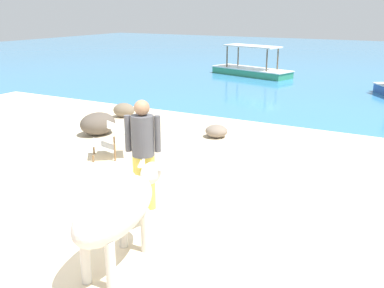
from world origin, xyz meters
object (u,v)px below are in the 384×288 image
at_px(cow, 118,208).
at_px(deck_chair_far, 111,138).
at_px(person_standing, 143,147).
at_px(boat_green, 251,69).

height_order(cow, deck_chair_far, cow).
relative_size(person_standing, boat_green, 0.42).
distance_m(cow, boat_green, 15.55).
bearing_deg(person_standing, cow, -2.04).
distance_m(person_standing, boat_green, 14.07).
xyz_separation_m(cow, boat_green, (-4.40, 14.91, -0.45)).
bearing_deg(deck_chair_far, person_standing, 99.92).
bearing_deg(cow, person_standing, 15.26).
bearing_deg(deck_chair_far, cow, 90.51).
relative_size(deck_chair_far, person_standing, 0.57).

